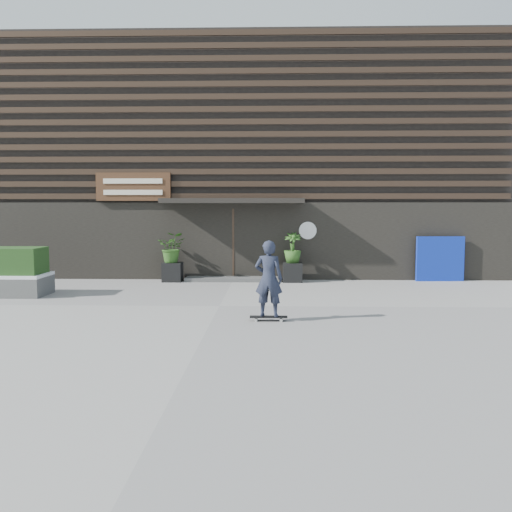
{
  "coord_description": "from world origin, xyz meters",
  "views": [
    {
      "loc": [
        1.24,
        -13.15,
        2.35
      ],
      "look_at": [
        0.84,
        1.13,
        1.1
      ],
      "focal_mm": 39.3,
      "sensor_mm": 36.0,
      "label": 1
    }
  ],
  "objects_px": {
    "planter_pot_right": "(292,272)",
    "planter_pot_left": "(173,272)",
    "blue_tarp": "(440,259)",
    "skateboarder": "(269,279)"
  },
  "relations": [
    {
      "from": "planter_pot_right",
      "to": "blue_tarp",
      "type": "bearing_deg",
      "value": 3.66
    },
    {
      "from": "planter_pot_left",
      "to": "skateboarder",
      "type": "relative_size",
      "value": 0.36
    },
    {
      "from": "planter_pot_left",
      "to": "planter_pot_right",
      "type": "bearing_deg",
      "value": 0.0
    },
    {
      "from": "planter_pot_right",
      "to": "blue_tarp",
      "type": "relative_size",
      "value": 0.4
    },
    {
      "from": "planter_pot_right",
      "to": "planter_pot_left",
      "type": "bearing_deg",
      "value": 180.0
    },
    {
      "from": "planter_pot_right",
      "to": "skateboarder",
      "type": "bearing_deg",
      "value": -96.7
    },
    {
      "from": "planter_pot_right",
      "to": "blue_tarp",
      "type": "height_order",
      "value": "blue_tarp"
    },
    {
      "from": "planter_pot_right",
      "to": "blue_tarp",
      "type": "xyz_separation_m",
      "value": [
        4.69,
        0.3,
        0.41
      ]
    },
    {
      "from": "planter_pot_right",
      "to": "skateboarder",
      "type": "distance_m",
      "value": 6.19
    },
    {
      "from": "planter_pot_left",
      "to": "blue_tarp",
      "type": "height_order",
      "value": "blue_tarp"
    }
  ]
}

